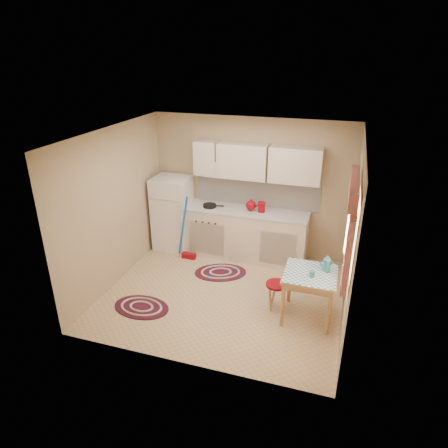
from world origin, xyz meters
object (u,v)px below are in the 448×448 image
(fridge, at_px, (173,214))
(base_cabinets, at_px, (244,234))
(table, at_px, (308,296))
(stool, at_px, (276,296))

(fridge, height_order, base_cabinets, fridge)
(fridge, relative_size, base_cabinets, 0.62)
(fridge, bearing_deg, table, -28.20)
(fridge, xyz_separation_m, table, (2.72, -1.46, -0.34))
(table, xyz_separation_m, stool, (-0.47, 0.08, -0.15))
(fridge, relative_size, table, 1.94)
(table, bearing_deg, fridge, 151.80)
(fridge, bearing_deg, stool, -31.50)
(base_cabinets, height_order, table, base_cabinets)
(stool, bearing_deg, table, -9.68)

